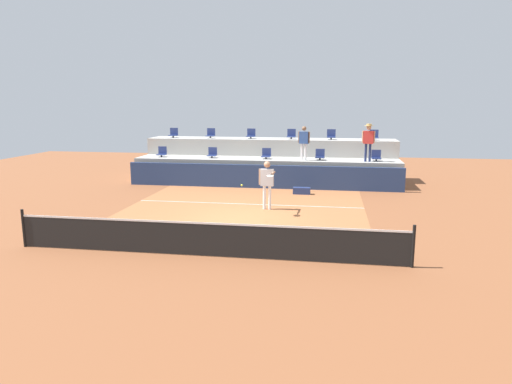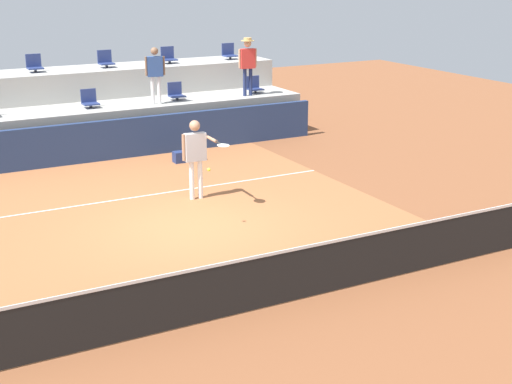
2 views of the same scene
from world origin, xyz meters
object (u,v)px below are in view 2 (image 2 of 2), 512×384
stadium_chair_lower_far_right (254,86)px  spectator_in_grey (155,70)px  spectator_with_hat (248,60)px  stadium_chair_lower_center (90,100)px  stadium_chair_upper_mid_right (106,60)px  equipment_bag (187,156)px  stadium_chair_lower_right (176,93)px  stadium_chair_upper_mid_left (34,65)px  tennis_player (196,151)px  tennis_ball (209,170)px  stadium_chair_upper_right (168,56)px  stadium_chair_upper_far_right (229,53)px

stadium_chair_lower_far_right → spectator_in_grey: size_ratio=0.32×
stadium_chair_lower_far_right → spectator_with_hat: (-0.43, -0.38, 0.87)m
stadium_chair_lower_center → stadium_chair_upper_mid_right: stadium_chair_upper_mid_right is taller
stadium_chair_lower_center → equipment_bag: size_ratio=0.68×
stadium_chair_lower_right → stadium_chair_upper_mid_left: size_ratio=1.00×
tennis_player → tennis_ball: (-0.59, -1.97, 0.12)m
stadium_chair_lower_far_right → stadium_chair_upper_right: (-2.14, 1.80, 0.85)m
stadium_chair_upper_far_right → tennis_player: size_ratio=0.28×
tennis_ball → spectator_with_hat: bearing=57.3°
stadium_chair_lower_right → tennis_player: 5.90m
spectator_with_hat → equipment_bag: spectator_with_hat is taller
stadium_chair_upper_right → equipment_bag: stadium_chair_upper_right is taller
stadium_chair_lower_right → tennis_player: size_ratio=0.28×
spectator_in_grey → spectator_with_hat: (2.99, -0.00, 0.11)m
stadium_chair_lower_right → stadium_chair_upper_right: size_ratio=1.00×
spectator_in_grey → stadium_chair_lower_center: bearing=168.3°
stadium_chair_lower_right → equipment_bag: (-0.71, -2.41, -1.31)m
stadium_chair_upper_mid_right → tennis_ball: size_ratio=7.65×
stadium_chair_lower_center → stadium_chair_lower_far_right: same height
stadium_chair_lower_center → stadium_chair_upper_mid_left: stadium_chair_upper_mid_left is taller
spectator_in_grey → stadium_chair_lower_right: bearing=26.5°
stadium_chair_upper_right → equipment_bag: bearing=-106.1°
stadium_chair_upper_mid_right → spectator_with_hat: (3.77, -2.18, 0.02)m
spectator_in_grey → spectator_with_hat: spectator_with_hat is taller
stadium_chair_lower_far_right → spectator_in_grey: bearing=-173.6°
stadium_chair_upper_mid_left → stadium_chair_upper_far_right: 6.35m
stadium_chair_upper_far_right → spectator_in_grey: size_ratio=0.32×
stadium_chair_lower_center → stadium_chair_upper_mid_left: 2.26m
stadium_chair_lower_right → stadium_chair_lower_far_right: (2.65, 0.00, 0.00)m
spectator_with_hat → tennis_ball: spectator_with_hat is taller
tennis_player → stadium_chair_upper_far_right: bearing=58.9°
stadium_chair_upper_right → stadium_chair_upper_far_right: 2.15m
stadium_chair_lower_center → tennis_ball: (0.23, -7.58, -0.20)m
stadium_chair_upper_right → spectator_with_hat: bearing=-52.0°
stadium_chair_lower_center → stadium_chair_lower_far_right: bearing=0.0°
stadium_chair_upper_far_right → spectator_in_grey: 4.07m
stadium_chair_upper_right → spectator_in_grey: size_ratio=0.32×
equipment_bag → stadium_chair_upper_mid_left: bearing=125.3°
stadium_chair_upper_mid_left → tennis_player: bearing=-75.7°
stadium_chair_upper_mid_right → stadium_chair_upper_far_right: bearing=0.0°
stadium_chair_upper_right → stadium_chair_upper_far_right: same height
spectator_in_grey → tennis_ball: 7.44m
stadium_chair_upper_far_right → tennis_player: (-4.47, -7.41, -1.18)m
stadium_chair_lower_center → stadium_chair_lower_right: 2.62m
stadium_chair_lower_right → spectator_with_hat: (2.22, -0.38, 0.87)m
spectator_with_hat → tennis_ball: bearing=-122.7°
stadium_chair_upper_mid_left → equipment_bag: 5.60m
stadium_chair_lower_center → tennis_player: (0.81, -5.61, -0.33)m
stadium_chair_upper_right → stadium_chair_upper_mid_left: bearing=180.0°
stadium_chair_upper_mid_left → tennis_ball: stadium_chair_upper_mid_left is taller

